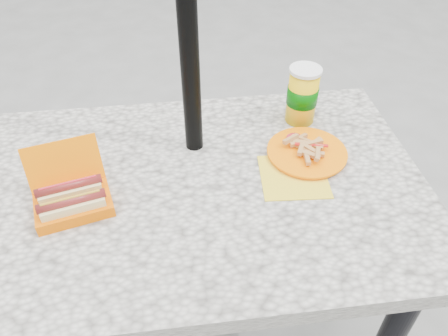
{
  "coord_description": "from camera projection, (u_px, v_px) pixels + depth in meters",
  "views": [
    {
      "loc": [
        -0.04,
        -0.83,
        1.55
      ],
      "look_at": [
        0.07,
        -0.0,
        0.8
      ],
      "focal_mm": 35.0,
      "sensor_mm": 36.0,
      "label": 1
    }
  ],
  "objects": [
    {
      "name": "fries_plate",
      "position": [
        305.0,
        153.0,
        1.23
      ],
      "size": [
        0.27,
        0.29,
        0.04
      ],
      "rotation": [
        0.0,
        0.0,
        -0.32
      ],
      "color": "yellow",
      "rests_on": "picnic_table"
    },
    {
      "name": "picnic_table",
      "position": [
        201.0,
        211.0,
        1.22
      ],
      "size": [
        1.2,
        0.8,
        0.75
      ],
      "color": "beige",
      "rests_on": "ground"
    },
    {
      "name": "umbrella_pole",
      "position": [
        188.0,
        31.0,
        1.04
      ],
      "size": [
        0.05,
        0.05,
        2.2
      ],
      "primitive_type": "cylinder",
      "color": "black",
      "rests_on": "ground"
    },
    {
      "name": "soda_cup",
      "position": [
        302.0,
        95.0,
        1.31
      ],
      "size": [
        0.09,
        0.09,
        0.18
      ],
      "rotation": [
        0.0,
        0.0,
        0.16
      ],
      "color": "yellow",
      "rests_on": "picnic_table"
    },
    {
      "name": "ground",
      "position": [
        207.0,
        326.0,
        1.65
      ],
      "size": [
        60.0,
        60.0,
        0.0
      ],
      "primitive_type": "plane",
      "color": "slate"
    },
    {
      "name": "hotdog_box",
      "position": [
        72.0,
        199.0,
        1.06
      ],
      "size": [
        0.22,
        0.2,
        0.14
      ],
      "rotation": [
        0.0,
        0.0,
        0.24
      ],
      "color": "#FD7600",
      "rests_on": "picnic_table"
    }
  ]
}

